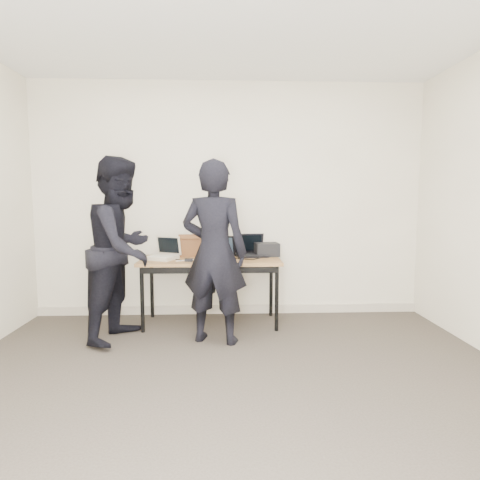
{
  "coord_description": "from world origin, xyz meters",
  "views": [
    {
      "loc": [
        -0.07,
        -2.44,
        1.38
      ],
      "look_at": [
        0.1,
        1.6,
        0.95
      ],
      "focal_mm": 30.0,
      "sensor_mm": 36.0,
      "label": 1
    }
  ],
  "objects": [
    {
      "name": "equipment_box",
      "position": [
        0.42,
        2.04,
        0.79
      ],
      "size": [
        0.28,
        0.25,
        0.15
      ],
      "primitive_type": "cube",
      "rotation": [
        0.0,
        0.0,
        0.12
      ],
      "color": "black",
      "rests_on": "desk"
    },
    {
      "name": "person_typist",
      "position": [
        -0.16,
        1.31,
        0.86
      ],
      "size": [
        0.72,
        0.57,
        1.73
      ],
      "primitive_type": "imported",
      "rotation": [
        0.0,
        0.0,
        2.87
      ],
      "color": "black",
      "rests_on": "ground"
    },
    {
      "name": "laptop_beige",
      "position": [
        -0.72,
        1.86,
        0.77
      ],
      "size": [
        0.4,
        0.39,
        0.24
      ],
      "rotation": [
        0.0,
        0.0,
        -0.45
      ],
      "color": "beige",
      "rests_on": "desk"
    },
    {
      "name": "tissue",
      "position": [
        -0.36,
        2.08,
        1.0
      ],
      "size": [
        0.15,
        0.12,
        0.08
      ],
      "primitive_type": "ellipsoid",
      "rotation": [
        0.0,
        0.0,
        -0.17
      ],
      "color": "white",
      "rests_on": "leather_satchel"
    },
    {
      "name": "leather_satchel",
      "position": [
        -0.39,
        2.08,
        0.85
      ],
      "size": [
        0.36,
        0.19,
        0.25
      ],
      "rotation": [
        0.0,
        0.0,
        0.03
      ],
      "color": "brown",
      "rests_on": "desk"
    },
    {
      "name": "baseboard",
      "position": [
        0.0,
        2.23,
        0.05
      ],
      "size": [
        4.5,
        0.03,
        0.1
      ],
      "primitive_type": "cube",
      "color": "#C0B49F",
      "rests_on": "ground"
    },
    {
      "name": "power_brick",
      "position": [
        -0.43,
        1.68,
        0.74
      ],
      "size": [
        0.08,
        0.06,
        0.03
      ],
      "primitive_type": "cube",
      "rotation": [
        0.0,
        0.0,
        -0.06
      ],
      "color": "black",
      "rests_on": "desk"
    },
    {
      "name": "laptop_right",
      "position": [
        0.24,
        2.06,
        0.78
      ],
      "size": [
        0.38,
        0.37,
        0.25
      ],
      "rotation": [
        0.0,
        0.0,
        0.14
      ],
      "color": "black",
      "rests_on": "desk"
    },
    {
      "name": "person_observer",
      "position": [
        -1.05,
        1.45,
        0.88
      ],
      "size": [
        0.89,
        1.02,
        1.77
      ],
      "primitive_type": "imported",
      "rotation": [
        0.0,
        0.0,
        1.28
      ],
      "color": "black",
      "rests_on": "ground"
    },
    {
      "name": "laptop_center",
      "position": [
        -0.12,
        1.86,
        0.78
      ],
      "size": [
        0.39,
        0.39,
        0.24
      ],
      "rotation": [
        0.0,
        0.0,
        -0.31
      ],
      "color": "black",
      "rests_on": "desk"
    },
    {
      "name": "room",
      "position": [
        0.0,
        0.0,
        1.35
      ],
      "size": [
        4.6,
        4.6,
        2.8
      ],
      "color": "#403931",
      "rests_on": "ground"
    },
    {
      "name": "desk",
      "position": [
        -0.21,
        1.85,
        0.66
      ],
      "size": [
        1.5,
        0.66,
        0.72
      ],
      "rotation": [
        0.0,
        0.0,
        -0.01
      ],
      "color": "olive",
      "rests_on": "ground"
    },
    {
      "name": "cables",
      "position": [
        -0.16,
        1.85,
        0.72
      ],
      "size": [
        1.16,
        0.42,
        0.01
      ],
      "rotation": [
        0.0,
        0.0,
        -0.03
      ],
      "color": "black",
      "rests_on": "desk"
    }
  ]
}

